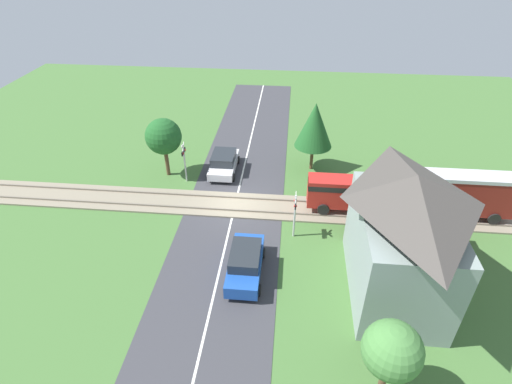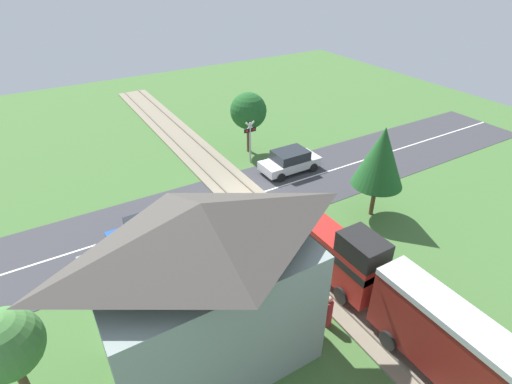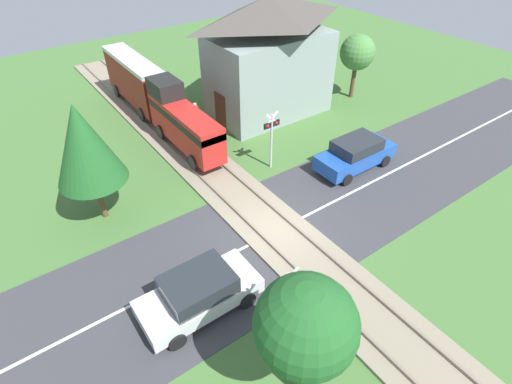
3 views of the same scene
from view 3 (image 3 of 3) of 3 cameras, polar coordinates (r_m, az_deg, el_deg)
The scene contains 13 objects.
ground_plane at distance 16.74m, azimuth 2.85°, elevation -5.67°, with size 60.00×60.00×0.00m, color #426B33.
road_surface at distance 16.74m, azimuth 2.85°, elevation -5.65°, with size 48.00×6.40×0.02m.
track_bed at distance 16.70m, azimuth 2.86°, elevation -5.51°, with size 2.80×48.00×0.24m.
train at distance 24.03m, azimuth -14.16°, elevation 13.02°, with size 1.58×12.66×3.18m.
car_near_crossing at distance 13.76m, azimuth -8.14°, elevation -13.99°, with size 4.08×1.99×1.50m.
car_far_side at distance 20.58m, azimuth 14.03°, elevation 5.35°, with size 4.22×1.87×1.61m.
crossing_signal_west_approach at distance 12.06m, azimuth 4.48°, elevation -14.65°, with size 0.90×0.18×3.08m.
crossing_signal_east_approach at distance 19.45m, azimuth 2.23°, elevation 8.45°, with size 0.90×0.18×3.08m.
station_building at distance 24.55m, azimuth 1.86°, elevation 18.34°, with size 7.46×4.47×6.82m.
pedestrian_by_station at distance 24.12m, azimuth -8.59°, elevation 10.74°, with size 0.37×0.37×1.50m.
tree_by_station at distance 27.58m, azimuth 14.29°, elevation 18.72°, with size 2.23×2.23×4.12m.
tree_roadside_hedge at distance 16.68m, azimuth -23.40°, elevation 6.30°, with size 2.77×2.77×5.30m.
tree_beyond_track at distance 10.14m, azimuth 7.12°, elevation -18.45°, with size 2.59×2.59×4.45m.
Camera 3 is at (-7.75, -9.36, 11.52)m, focal length 28.00 mm.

